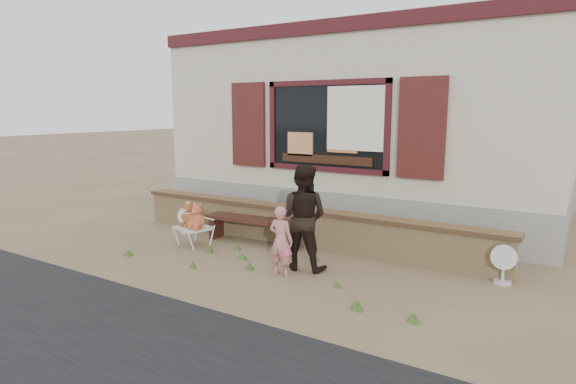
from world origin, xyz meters
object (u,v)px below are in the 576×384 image
Objects in this scene: bench at (252,224)px; teddy_bear_right at (198,215)px; adult at (303,217)px; folding_chair at (194,229)px; teddy_bear_left at (189,214)px; child at (281,241)px.

teddy_bear_right is (-0.61, -0.74, 0.23)m from bench.
adult is (2.09, -0.02, 0.22)m from teddy_bear_right.
bench reaches higher than folding_chair.
teddy_bear_right is 0.29× the size of adult.
adult is (2.37, -0.08, 0.24)m from teddy_bear_left.
teddy_bear_right is at bearing -135.00° from bench.
folding_chair is at bearing -0.00° from teddy_bear_left.
teddy_bear_left is at bearing 180.00° from folding_chair.
teddy_bear_left is 0.93× the size of teddy_bear_right.
teddy_bear_left is 2.30m from child.
child is at bearing -45.60° from bench.
teddy_bear_left is 0.28m from teddy_bear_right.
adult is (0.12, 0.40, 0.28)m from child.
adult reaches higher than child.
child is 0.51m from adult.
teddy_bear_left is (-0.88, -0.67, 0.22)m from bench.
bench is at bearing 64.12° from teddy_bear_right.
teddy_bear_right is 0.45× the size of child.
folding_chair is 0.64× the size of child.
child is at bearing 1.63° from teddy_bear_left.
teddy_bear_right reaches higher than teddy_bear_left.
adult is at bearing 11.87° from teddy_bear_left.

